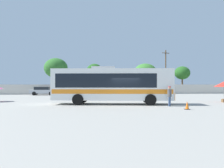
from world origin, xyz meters
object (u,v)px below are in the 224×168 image
at_px(parked_car_leftmost_silver, 43,91).
at_px(parked_car_second_red, 74,91).
at_px(roadside_tree_left, 56,68).
at_px(vendor_umbrella_near_gate_red, 224,85).
at_px(attendant_by_bus_door, 170,95).
at_px(parked_car_third_white, 110,91).
at_px(utility_pole_near, 166,71).
at_px(coach_bus_white_orange, 111,84).
at_px(traffic_cone_on_apron, 187,105).
at_px(roadside_tree_midright, 145,74).
at_px(roadside_tree_right, 182,73).
at_px(roadside_tree_midleft, 94,71).

xyz_separation_m(parked_car_leftmost_silver, parked_car_second_red, (5.46, 0.26, -0.02)).
bearing_deg(roadside_tree_left, vendor_umbrella_near_gate_red, -50.84).
relative_size(attendant_by_bus_door, parked_car_third_white, 0.39).
relative_size(attendant_by_bus_door, vendor_umbrella_near_gate_red, 0.78).
bearing_deg(utility_pole_near, coach_bus_white_orange, -120.30).
bearing_deg(parked_car_leftmost_silver, traffic_cone_on_apron, -57.33).
relative_size(attendant_by_bus_door, roadside_tree_left, 0.23).
height_order(roadside_tree_midright, roadside_tree_right, roadside_tree_midright).
relative_size(parked_car_leftmost_silver, roadside_tree_midright, 0.69).
xyz_separation_m(coach_bus_white_orange, parked_car_third_white, (1.78, 19.46, -1.17)).
xyz_separation_m(vendor_umbrella_near_gate_red, roadside_tree_left, (-21.32, 26.18, 3.49)).
relative_size(utility_pole_near, roadside_tree_midleft, 1.43).
bearing_deg(attendant_by_bus_door, vendor_umbrella_near_gate_red, 25.66).
distance_m(coach_bus_white_orange, roadside_tree_left, 28.83).
height_order(utility_pole_near, roadside_tree_midright, utility_pole_near).
relative_size(coach_bus_white_orange, parked_car_second_red, 2.64).
xyz_separation_m(utility_pole_near, roadside_tree_midright, (-3.40, 3.90, -0.46)).
bearing_deg(vendor_umbrella_near_gate_red, attendant_by_bus_door, -154.34).
bearing_deg(roadside_tree_right, parked_car_second_red, -164.74).
distance_m(attendant_by_bus_door, utility_pole_near, 28.63).
bearing_deg(utility_pole_near, traffic_cone_on_apron, -106.75).
bearing_deg(parked_car_third_white, utility_pole_near, 21.10).
relative_size(roadside_tree_midleft, roadside_tree_midright, 0.96).
height_order(roadside_tree_left, roadside_tree_right, roadside_tree_left).
bearing_deg(roadside_tree_midleft, roadside_tree_left, 179.19).
height_order(coach_bus_white_orange, roadside_tree_midleft, roadside_tree_midleft).
height_order(coach_bus_white_orange, roadside_tree_midright, roadside_tree_midright).
distance_m(utility_pole_near, roadside_tree_left, 23.41).
height_order(parked_car_third_white, roadside_tree_left, roadside_tree_left).
bearing_deg(roadside_tree_left, attendant_by_bus_door, -64.88).
relative_size(parked_car_second_red, roadside_tree_midright, 0.66).
relative_size(parked_car_leftmost_silver, utility_pole_near, 0.50).
distance_m(parked_car_third_white, roadside_tree_midright, 12.97).
relative_size(attendant_by_bus_door, parked_car_second_red, 0.40).
height_order(parked_car_leftmost_silver, roadside_tree_midright, roadside_tree_midright).
bearing_deg(roadside_tree_left, traffic_cone_on_apron, -65.90).
height_order(coach_bus_white_orange, traffic_cone_on_apron, coach_bus_white_orange).
height_order(parked_car_second_red, parked_car_third_white, parked_car_third_white).
height_order(roadside_tree_midright, traffic_cone_on_apron, roadside_tree_midright).
height_order(parked_car_third_white, roadside_tree_midleft, roadside_tree_midleft).
height_order(roadside_tree_midleft, roadside_tree_right, roadside_tree_midleft).
relative_size(parked_car_third_white, utility_pole_near, 0.48).
xyz_separation_m(coach_bus_white_orange, roadside_tree_midleft, (-0.83, 27.03, 2.98)).
xyz_separation_m(coach_bus_white_orange, vendor_umbrella_near_gate_red, (12.26, 0.96, -0.04)).
relative_size(parked_car_third_white, roadside_tree_right, 0.75).
height_order(vendor_umbrella_near_gate_red, utility_pole_near, utility_pole_near).
xyz_separation_m(roadside_tree_left, traffic_cone_on_apron, (14.40, -32.20, -5.08)).
relative_size(utility_pole_near, roadside_tree_right, 1.56).
bearing_deg(traffic_cone_on_apron, parked_car_second_red, 112.36).
distance_m(parked_car_third_white, traffic_cone_on_apron, 24.78).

